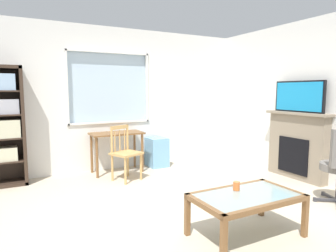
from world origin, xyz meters
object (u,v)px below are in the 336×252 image
desk_under_window (117,139)px  wooden_chair (125,152)px  coffee_table (246,200)px  sippy_cup (236,186)px  plastic_drawer_unit (157,152)px  tv (299,97)px  fireplace (297,145)px

desk_under_window → wooden_chair: (-0.03, -0.52, -0.14)m
desk_under_window → coffee_table: 2.94m
coffee_table → sippy_cup: size_ratio=11.98×
wooden_chair → sippy_cup: 2.28m
plastic_drawer_unit → tv: bearing=-46.7°
tv → sippy_cup: tv is taller
desk_under_window → tv: (2.53, -1.77, 0.77)m
fireplace → coffee_table: 2.45m
coffee_table → fireplace: bearing=27.9°
coffee_table → wooden_chair: bearing=100.1°
plastic_drawer_unit → sippy_cup: 2.85m
desk_under_window → plastic_drawer_unit: bearing=3.5°
plastic_drawer_unit → coffee_table: plastic_drawer_unit is taller
fireplace → tv: size_ratio=1.26×
desk_under_window → plastic_drawer_unit: desk_under_window is taller
plastic_drawer_unit → fireplace: 2.52m
fireplace → sippy_cup: bearing=-155.3°
desk_under_window → sippy_cup: size_ratio=10.28×
wooden_chair → fireplace: (2.59, -1.25, 0.10)m
fireplace → coffee_table: size_ratio=1.06×
desk_under_window → tv: tv is taller
wooden_chair → sippy_cup: size_ratio=10.00×
wooden_chair → coffee_table: size_ratio=0.83×
plastic_drawer_unit → coffee_table: size_ratio=0.52×
fireplace → sippy_cup: size_ratio=12.72×
fireplace → sippy_cup: fireplace is taller
tv → wooden_chair: bearing=154.1°
desk_under_window → plastic_drawer_unit: 0.88m
coffee_table → desk_under_window: bearing=97.7°
wooden_chair → coffee_table: (0.42, -2.39, -0.09)m
fireplace → sippy_cup: (-2.17, -1.00, -0.08)m
sippy_cup → fireplace: bearing=24.7°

